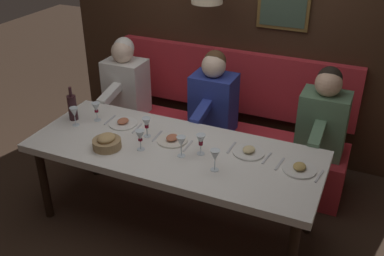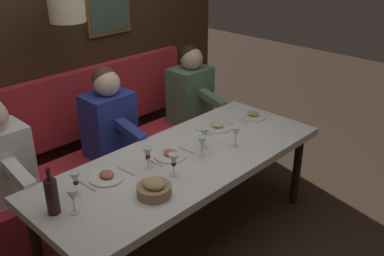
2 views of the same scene
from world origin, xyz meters
TOP-DOWN VIEW (x-y plane):
  - ground_plane at (0.00, 0.00)m, footprint 12.00×12.00m
  - dining_table at (0.00, 0.00)m, footprint 0.90×2.28m
  - banquette_bench at (0.89, 0.00)m, footprint 0.52×2.48m
  - back_wall_panel at (1.46, -0.00)m, footprint 0.59×3.68m
  - diner_nearest at (0.88, -0.98)m, footprint 0.60×0.40m
  - diner_near at (0.88, 0.02)m, footprint 0.60×0.40m
  - place_setting_0 at (0.17, 0.56)m, footprint 0.24×0.31m
  - place_setting_1 at (0.09, 0.06)m, footprint 0.24×0.31m
  - place_setting_2 at (0.16, -0.55)m, footprint 0.24×0.32m
  - place_setting_3 at (0.09, -0.95)m, footprint 0.24×0.33m
  - wine_glass_0 at (0.00, 0.92)m, footprint 0.07×0.07m
  - wine_glass_1 at (-0.15, -0.40)m, footprint 0.07×0.07m
  - wine_glass_2 at (0.15, 0.80)m, footprint 0.07×0.07m
  - wine_glass_3 at (-0.12, 0.22)m, footprint 0.07×0.07m
  - wine_glass_4 at (0.08, 0.28)m, footprint 0.07×0.07m
  - wine_glass_5 at (-0.08, -0.10)m, footprint 0.07×0.07m
  - wine_glass_6 at (0.01, -0.22)m, footprint 0.07×0.07m
  - wine_bottle at (0.09, 1.00)m, footprint 0.08×0.08m
  - bread_bowl at (-0.20, 0.47)m, footprint 0.22×0.22m

SIDE VIEW (x-z plane):
  - ground_plane at x=0.00m, z-range 0.00..0.00m
  - banquette_bench at x=0.89m, z-range 0.00..0.45m
  - dining_table at x=0.00m, z-range 0.30..1.04m
  - place_setting_0 at x=0.17m, z-range 0.73..0.78m
  - place_setting_1 at x=0.09m, z-range 0.73..0.78m
  - place_setting_2 at x=0.16m, z-range 0.73..0.78m
  - place_setting_3 at x=0.09m, z-range 0.73..0.78m
  - bread_bowl at x=-0.20m, z-range 0.73..0.85m
  - diner_nearest at x=0.88m, z-range 0.42..1.21m
  - diner_near at x=0.88m, z-range 0.42..1.21m
  - wine_glass_6 at x=0.01m, z-range 0.77..0.94m
  - wine_glass_4 at x=0.08m, z-range 0.77..0.94m
  - wine_glass_2 at x=0.15m, z-range 0.77..0.94m
  - wine_glass_3 at x=-0.12m, z-range 0.77..0.94m
  - wine_bottle at x=0.09m, z-range 0.71..1.01m
  - wine_glass_0 at x=0.00m, z-range 0.77..0.94m
  - wine_glass_1 at x=-0.15m, z-range 0.77..0.94m
  - wine_glass_5 at x=-0.08m, z-range 0.77..0.94m
  - back_wall_panel at x=1.46m, z-range -0.08..2.82m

